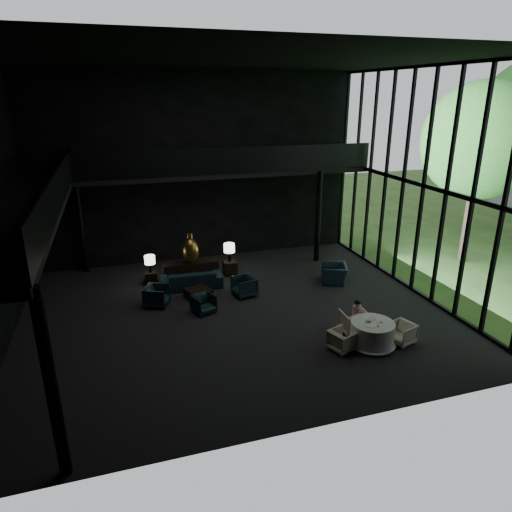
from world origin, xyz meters
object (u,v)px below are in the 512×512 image
object	(u,v)px
table_lamp_left	(150,260)
table_lamp_right	(229,249)
bronze_urn	(190,250)
dining_chair_north	(354,320)
console	(191,270)
dining_chair_east	(401,333)
coffee_table	(198,293)
child	(357,309)
lounge_armchair_east	(244,285)
sofa	(191,275)
lounge_armchair_south	(204,304)
dining_table	(372,335)
dining_chair_west	(342,340)
lounge_armchair_west	(157,295)
side_table_left	(151,278)
side_table_right	(230,268)
window_armchair	(334,270)

from	to	relation	value
table_lamp_left	table_lamp_right	size ratio (longest dim) A/B	0.92
bronze_urn	table_lamp_left	world-z (taller)	bronze_urn
dining_chair_north	bronze_urn	bearing A→B (deg)	-52.44
console	dining_chair_north	bearing A→B (deg)	-55.40
dining_chair_east	coffee_table	bearing A→B (deg)	-150.99
table_lamp_right	child	xyz separation A→B (m)	(2.60, -5.87, -0.36)
table_lamp_left	lounge_armchair_east	world-z (taller)	table_lamp_left
sofa	lounge_armchair_south	bearing A→B (deg)	93.20
lounge_armchair_south	coffee_table	xyz separation A→B (m)	(0.03, 1.21, -0.14)
dining_table	child	bearing A→B (deg)	90.97
table_lamp_left	dining_chair_west	bearing A→B (deg)	-53.83
bronze_urn	table_lamp_right	xyz separation A→B (m)	(1.60, 0.05, -0.12)
table_lamp_left	lounge_armchair_west	bearing A→B (deg)	-89.34
console	lounge_armchair_south	world-z (taller)	console
side_table_left	lounge_armchair_east	size ratio (longest dim) A/B	0.60
lounge_armchair_west	dining_chair_east	bearing A→B (deg)	-102.09
sofa	dining_chair_east	world-z (taller)	sofa
bronze_urn	sofa	xyz separation A→B (m)	(-0.14, -0.85, -0.72)
dining_chair_north	dining_chair_west	world-z (taller)	dining_chair_north
side_table_right	lounge_armchair_west	bearing A→B (deg)	-146.61
dining_table	lounge_armchair_east	bearing A→B (deg)	120.11
lounge_armchair_south	bronze_urn	bearing A→B (deg)	66.97
sofa	dining_table	distance (m)	7.31
table_lamp_right	coffee_table	distance (m)	2.73
console	lounge_armchair_south	distance (m)	3.16
lounge_armchair_west	dining_chair_west	world-z (taller)	lounge_armchair_west
dining_chair_north	dining_chair_east	distance (m)	1.45
dining_chair_west	child	size ratio (longest dim) A/B	1.00
side_table_right	window_armchair	xyz separation A→B (m)	(3.76, -1.99, 0.19)
side_table_right	lounge_armchair_west	xyz separation A→B (m)	(-3.18, -2.09, 0.13)
table_lamp_left	side_table_right	world-z (taller)	table_lamp_left
side_table_right	lounge_armchair_south	size ratio (longest dim) A/B	0.91
lounge_armchair_south	window_armchair	bearing A→B (deg)	-9.42
console	coffee_table	size ratio (longest dim) A/B	2.73
lounge_armchair_west	child	xyz separation A→B (m)	(5.78, -3.73, 0.34)
coffee_table	dining_chair_north	bearing A→B (deg)	-43.68
bronze_urn	side_table_left	xyz separation A→B (m)	(-1.60, -0.01, -0.98)
dining_chair_east	bronze_urn	bearing A→B (deg)	-160.59
dining_chair_north	table_lamp_left	bearing A→B (deg)	-42.92
side_table_left	dining_chair_east	bearing A→B (deg)	-45.40
side_table_left	table_lamp_left	bearing A→B (deg)	-90.00
coffee_table	table_lamp_right	bearing A→B (deg)	49.19
table_lamp_right	sofa	world-z (taller)	table_lamp_right
lounge_armchair_east	window_armchair	world-z (taller)	window_armchair
bronze_urn	coffee_table	xyz separation A→B (m)	(-0.08, -1.90, -1.05)
sofa	lounge_armchair_east	bearing A→B (deg)	144.79
lounge_armchair_west	lounge_armchair_south	bearing A→B (deg)	-101.48
side_table_right	sofa	distance (m)	1.95
side_table_left	dining_table	size ratio (longest dim) A/B	0.34
side_table_left	window_armchair	size ratio (longest dim) A/B	0.45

